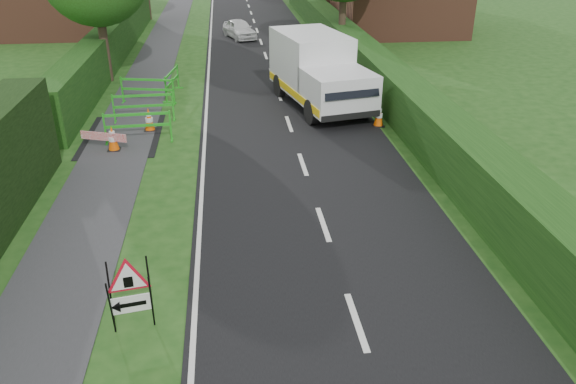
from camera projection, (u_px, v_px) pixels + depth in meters
ground at (214, 375)px, 8.76m from camera, size 120.00×120.00×0.00m
road_surface at (252, 15)px, 40.18m from camera, size 6.00×90.00×0.02m
footpath at (174, 17)px, 39.63m from camera, size 2.00×90.00×0.02m
hedge_west_far at (115, 60)px, 27.85m from camera, size 1.00×24.00×1.80m
hedge_east at (371, 85)px, 23.66m from camera, size 1.20×50.00×1.50m
triangle_sign at (127, 290)px, 9.35m from camera, size 0.96×0.96×1.22m
works_van at (318, 70)px, 20.60m from camera, size 3.32×5.91×2.55m
traffic_cone_0 at (379, 115)px, 18.94m from camera, size 0.38×0.38×0.79m
traffic_cone_1 at (361, 99)px, 20.62m from camera, size 0.38×0.38×0.79m
traffic_cone_2 at (334, 75)px, 23.71m from camera, size 0.38×0.38×0.79m
traffic_cone_3 at (113, 138)px, 16.96m from camera, size 0.38×0.38×0.79m
traffic_cone_4 at (149, 119)px, 18.54m from camera, size 0.38×0.38×0.79m
ped_barrier_0 at (138, 123)px, 17.47m from camera, size 2.07×0.45×1.00m
ped_barrier_1 at (143, 104)px, 19.28m from camera, size 2.07×0.45×1.00m
ped_barrier_2 at (147, 87)px, 21.12m from camera, size 2.09×0.78×1.00m
ped_barrier_3 at (172, 79)px, 22.12m from camera, size 0.68×2.09×1.00m
redwhite_plank at (106, 150)px, 17.13m from camera, size 1.43×0.54×0.25m
hatchback_car at (239, 29)px, 32.48m from camera, size 2.13×3.34×1.06m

